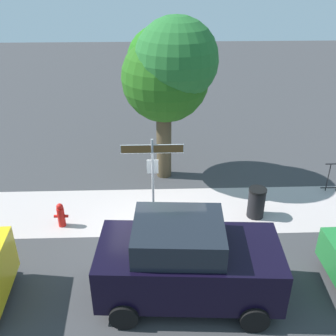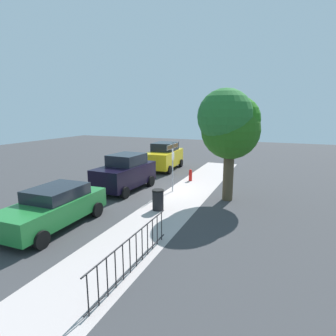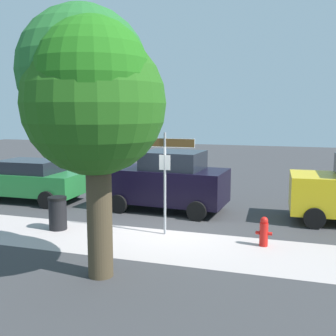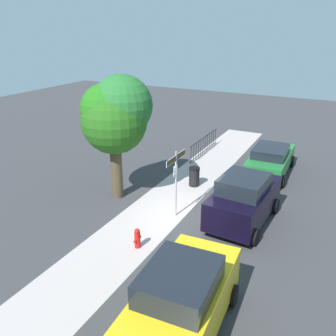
% 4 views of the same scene
% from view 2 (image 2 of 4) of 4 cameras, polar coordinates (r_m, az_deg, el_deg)
% --- Properties ---
extents(ground_plane, '(60.00, 60.00, 0.00)m').
position_cam_2_polar(ground_plane, '(16.23, -0.46, -4.70)').
color(ground_plane, '#38383A').
extents(sidewalk_strip, '(24.00, 2.60, 0.00)m').
position_cam_2_polar(sidewalk_strip, '(14.00, 1.31, -7.36)').
color(sidewalk_strip, '#B0A3A0').
rests_on(sidewalk_strip, ground_plane).
extents(street_sign, '(1.71, 0.07, 2.90)m').
position_cam_2_polar(street_sign, '(15.70, 0.98, 2.56)').
color(street_sign, '#9EA0A5').
rests_on(street_sign, ground_plane).
extents(shade_tree, '(3.16, 3.03, 5.65)m').
position_cam_2_polar(shade_tree, '(14.13, 12.64, 8.87)').
color(shade_tree, '#483B28').
rests_on(shade_tree, ground_plane).
extents(car_yellow, '(4.41, 2.31, 2.13)m').
position_cam_2_polar(car_yellow, '(21.99, -0.80, 2.41)').
color(car_yellow, gold).
rests_on(car_yellow, ground_plane).
extents(car_black, '(4.23, 2.33, 2.10)m').
position_cam_2_polar(car_black, '(16.38, -8.80, -0.93)').
color(car_black, black).
rests_on(car_black, ground_plane).
extents(car_green, '(4.63, 2.15, 1.60)m').
position_cam_2_polar(car_green, '(11.97, -22.46, -7.40)').
color(car_green, '#207131').
rests_on(car_green, ground_plane).
extents(iron_fence, '(4.48, 0.04, 1.07)m').
position_cam_2_polar(iron_fence, '(8.42, -7.17, -16.72)').
color(iron_fence, black).
rests_on(iron_fence, ground_plane).
extents(fire_hydrant, '(0.42, 0.22, 0.78)m').
position_cam_2_polar(fire_hydrant, '(18.52, 4.64, -1.47)').
color(fire_hydrant, red).
rests_on(fire_hydrant, ground_plane).
extents(trash_bin, '(0.55, 0.55, 0.98)m').
position_cam_2_polar(trash_bin, '(13.03, -2.08, -6.54)').
color(trash_bin, black).
rests_on(trash_bin, ground_plane).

